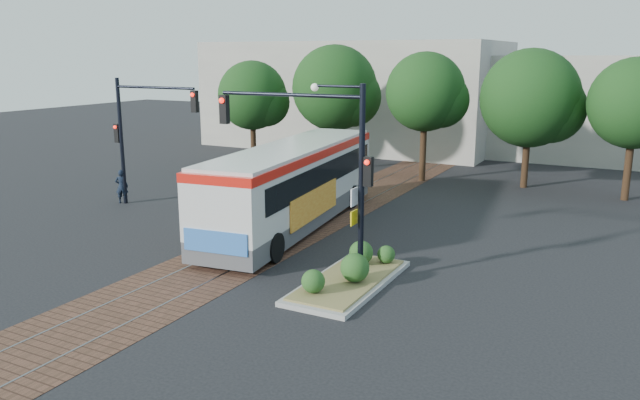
{
  "coord_description": "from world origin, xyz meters",
  "views": [
    {
      "loc": [
        12.55,
        -17.77,
        7.02
      ],
      "look_at": [
        1.77,
        2.87,
        1.6
      ],
      "focal_mm": 35.0,
      "sensor_mm": 36.0,
      "label": 1
    }
  ],
  "objects": [
    {
      "name": "ground",
      "position": [
        0.0,
        0.0,
        0.0
      ],
      "size": [
        120.0,
        120.0,
        0.0
      ],
      "primitive_type": "plane",
      "color": "black",
      "rests_on": "ground"
    },
    {
      "name": "traffic_island",
      "position": [
        4.82,
        -0.9,
        0.33
      ],
      "size": [
        2.2,
        5.2,
        1.13
      ],
      "color": "gray",
      "rests_on": "ground"
    },
    {
      "name": "city_bus",
      "position": [
        -0.16,
        4.2,
        1.91
      ],
      "size": [
        4.16,
        13.0,
        3.42
      ],
      "rotation": [
        0.0,
        0.0,
        0.11
      ],
      "color": "#4B4B4D",
      "rests_on": "ground"
    },
    {
      "name": "warehouses",
      "position": [
        -0.53,
        28.75,
        3.81
      ],
      "size": [
        40.0,
        13.0,
        8.0
      ],
      "color": "#ADA899",
      "rests_on": "ground"
    },
    {
      "name": "trackbed",
      "position": [
        0.0,
        4.0,
        0.01
      ],
      "size": [
        3.6,
        40.0,
        0.02
      ],
      "color": "brown",
      "rests_on": "ground"
    },
    {
      "name": "tree_row",
      "position": [
        1.21,
        16.42,
        4.85
      ],
      "size": [
        26.4,
        5.6,
        7.67
      ],
      "color": "#382314",
      "rests_on": "ground"
    },
    {
      "name": "parked_car",
      "position": [
        -4.91,
        12.28,
        0.61
      ],
      "size": [
        4.55,
        3.17,
        1.22
      ],
      "primitive_type": "imported",
      "rotation": [
        0.0,
        0.0,
        1.96
      ],
      "color": "black",
      "rests_on": "ground"
    },
    {
      "name": "signal_pole_main",
      "position": [
        3.86,
        -0.81,
        4.16
      ],
      "size": [
        5.49,
        0.46,
        6.0
      ],
      "color": "black",
      "rests_on": "ground"
    },
    {
      "name": "signal_pole_left",
      "position": [
        -8.37,
        4.0,
        3.86
      ],
      "size": [
        4.99,
        0.34,
        6.0
      ],
      "color": "black",
      "rests_on": "ground"
    },
    {
      "name": "officer",
      "position": [
        -9.63,
        3.94,
        0.82
      ],
      "size": [
        0.72,
        0.65,
        1.65
      ],
      "primitive_type": "imported",
      "rotation": [
        0.0,
        0.0,
        3.7
      ],
      "color": "black",
      "rests_on": "ground"
    }
  ]
}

